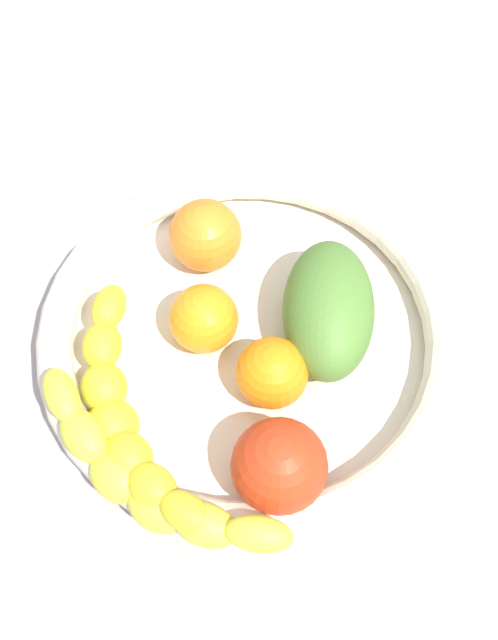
{
  "coord_description": "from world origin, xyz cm",
  "views": [
    {
      "loc": [
        13.9,
        26.53,
        57.56
      ],
      "look_at": [
        0.0,
        0.0,
        7.66
      ],
      "focal_mm": 41.05,
      "sensor_mm": 36.0,
      "label": 1
    }
  ],
  "objects_px": {
    "fruit_bowl": "(249,334)",
    "banana_draped_right": "(143,480)",
    "orange_mid_left": "(204,319)",
    "mango_green": "(328,309)",
    "orange_mid_right": "(272,373)",
    "orange_front": "(205,235)",
    "banana_draped_left": "(123,416)",
    "tomato_red": "(279,466)"
  },
  "relations": [
    {
      "from": "banana_draped_left",
      "to": "tomato_red",
      "type": "distance_m",
      "value": 0.12
    },
    {
      "from": "banana_draped_left",
      "to": "banana_draped_right",
      "type": "relative_size",
      "value": 1.08
    },
    {
      "from": "fruit_bowl",
      "to": "orange_mid_right",
      "type": "relative_size",
      "value": 6.1
    },
    {
      "from": "orange_front",
      "to": "orange_mid_left",
      "type": "xyz_separation_m",
      "value": [
        0.04,
        0.07,
        -0.0
      ]
    },
    {
      "from": "tomato_red",
      "to": "mango_green",
      "type": "bearing_deg",
      "value": -135.47
    },
    {
      "from": "fruit_bowl",
      "to": "mango_green",
      "type": "bearing_deg",
      "value": 158.4
    },
    {
      "from": "banana_draped_right",
      "to": "orange_mid_left",
      "type": "relative_size",
      "value": 3.69
    },
    {
      "from": "banana_draped_right",
      "to": "orange_front",
      "type": "height_order",
      "value": "orange_front"
    },
    {
      "from": "tomato_red",
      "to": "orange_mid_right",
      "type": "bearing_deg",
      "value": -114.94
    },
    {
      "from": "fruit_bowl",
      "to": "banana_draped_right",
      "type": "distance_m",
      "value": 0.15
    },
    {
      "from": "banana_draped_right",
      "to": "mango_green",
      "type": "height_order",
      "value": "mango_green"
    },
    {
      "from": "orange_mid_left",
      "to": "orange_mid_right",
      "type": "xyz_separation_m",
      "value": [
        -0.03,
        0.07,
        0.0
      ]
    },
    {
      "from": "banana_draped_left",
      "to": "banana_draped_right",
      "type": "distance_m",
      "value": 0.05
    },
    {
      "from": "banana_draped_left",
      "to": "orange_mid_left",
      "type": "height_order",
      "value": "orange_mid_left"
    },
    {
      "from": "banana_draped_right",
      "to": "orange_mid_right",
      "type": "relative_size",
      "value": 3.68
    },
    {
      "from": "fruit_bowl",
      "to": "orange_mid_right",
      "type": "xyz_separation_m",
      "value": [
        0.01,
        0.05,
        0.02
      ]
    },
    {
      "from": "banana_draped_left",
      "to": "orange_mid_right",
      "type": "height_order",
      "value": "orange_mid_right"
    },
    {
      "from": "fruit_bowl",
      "to": "banana_draped_right",
      "type": "height_order",
      "value": "banana_draped_right"
    },
    {
      "from": "banana_draped_left",
      "to": "mango_green",
      "type": "distance_m",
      "value": 0.18
    },
    {
      "from": "mango_green",
      "to": "orange_mid_left",
      "type": "bearing_deg",
      "value": -25.12
    },
    {
      "from": "banana_draped_right",
      "to": "tomato_red",
      "type": "relative_size",
      "value": 2.99
    },
    {
      "from": "orange_mid_left",
      "to": "orange_mid_right",
      "type": "height_order",
      "value": "same"
    },
    {
      "from": "banana_draped_right",
      "to": "orange_front",
      "type": "distance_m",
      "value": 0.22
    },
    {
      "from": "orange_mid_left",
      "to": "tomato_red",
      "type": "xyz_separation_m",
      "value": [
        0.01,
        0.14,
        0.01
      ]
    },
    {
      "from": "banana_draped_right",
      "to": "orange_front",
      "type": "xyz_separation_m",
      "value": [
        -0.13,
        -0.17,
        0.0
      ]
    },
    {
      "from": "orange_mid_right",
      "to": "banana_draped_right",
      "type": "bearing_deg",
      "value": 15.11
    },
    {
      "from": "fruit_bowl",
      "to": "orange_front",
      "type": "distance_m",
      "value": 0.09
    },
    {
      "from": "banana_draped_right",
      "to": "orange_mid_right",
      "type": "height_order",
      "value": "orange_mid_right"
    },
    {
      "from": "banana_draped_left",
      "to": "mango_green",
      "type": "height_order",
      "value": "mango_green"
    },
    {
      "from": "banana_draped_right",
      "to": "mango_green",
      "type": "xyz_separation_m",
      "value": [
        -0.19,
        -0.06,
        0.0
      ]
    },
    {
      "from": "banana_draped_right",
      "to": "orange_mid_right",
      "type": "distance_m",
      "value": 0.13
    },
    {
      "from": "orange_front",
      "to": "tomato_red",
      "type": "height_order",
      "value": "tomato_red"
    },
    {
      "from": "orange_front",
      "to": "fruit_bowl",
      "type": "bearing_deg",
      "value": 86.45
    },
    {
      "from": "fruit_bowl",
      "to": "orange_mid_left",
      "type": "height_order",
      "value": "orange_mid_left"
    },
    {
      "from": "fruit_bowl",
      "to": "orange_mid_left",
      "type": "relative_size",
      "value": 6.11
    },
    {
      "from": "orange_front",
      "to": "orange_mid_right",
      "type": "distance_m",
      "value": 0.14
    },
    {
      "from": "fruit_bowl",
      "to": "banana_draped_right",
      "type": "xyz_separation_m",
      "value": [
        0.13,
        0.08,
        0.02
      ]
    },
    {
      "from": "banana_draped_right",
      "to": "orange_mid_right",
      "type": "xyz_separation_m",
      "value": [
        -0.12,
        -0.03,
        -0.0
      ]
    },
    {
      "from": "banana_draped_right",
      "to": "tomato_red",
      "type": "bearing_deg",
      "value": 157.6
    },
    {
      "from": "orange_front",
      "to": "mango_green",
      "type": "height_order",
      "value": "mango_green"
    },
    {
      "from": "orange_front",
      "to": "tomato_red",
      "type": "bearing_deg",
      "value": 78.23
    },
    {
      "from": "orange_mid_left",
      "to": "mango_green",
      "type": "distance_m",
      "value": 0.1
    }
  ]
}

